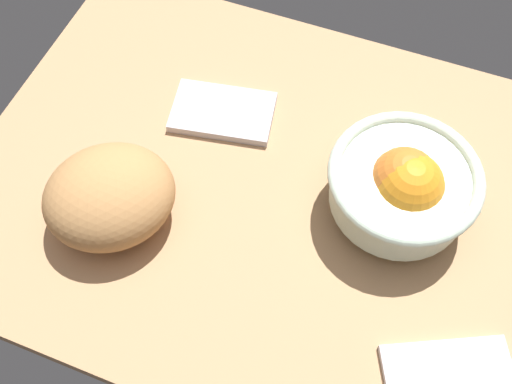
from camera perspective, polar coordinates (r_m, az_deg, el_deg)
ground_plane at (r=82.16cm, az=1.27°, el=-0.04°), size 81.04×61.01×3.00cm
fruit_bowl at (r=76.48cm, az=13.79°, el=0.61°), size 19.10×19.10×11.06cm
bread_loaf at (r=76.53cm, az=-13.72°, el=-0.41°), size 21.95×21.72×10.04cm
napkin_folded at (r=87.14cm, az=-3.16°, el=7.58°), size 15.81×11.40×1.32cm
napkin_spare at (r=74.34cm, az=17.89°, el=-16.45°), size 16.95×14.04×1.01cm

